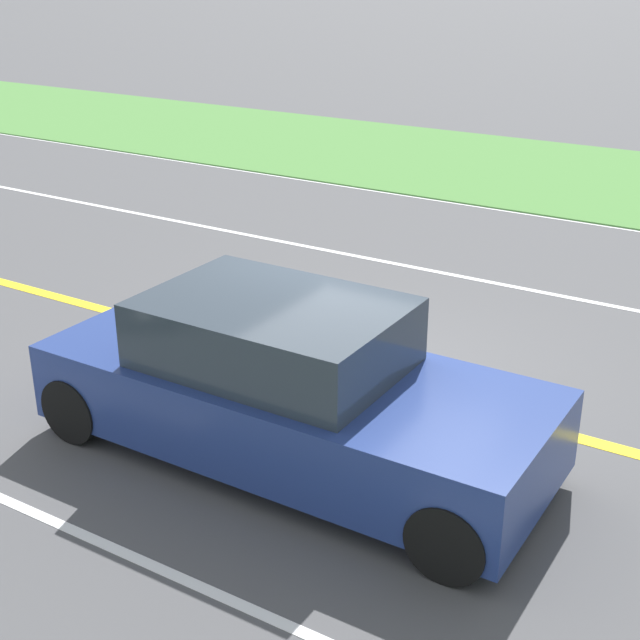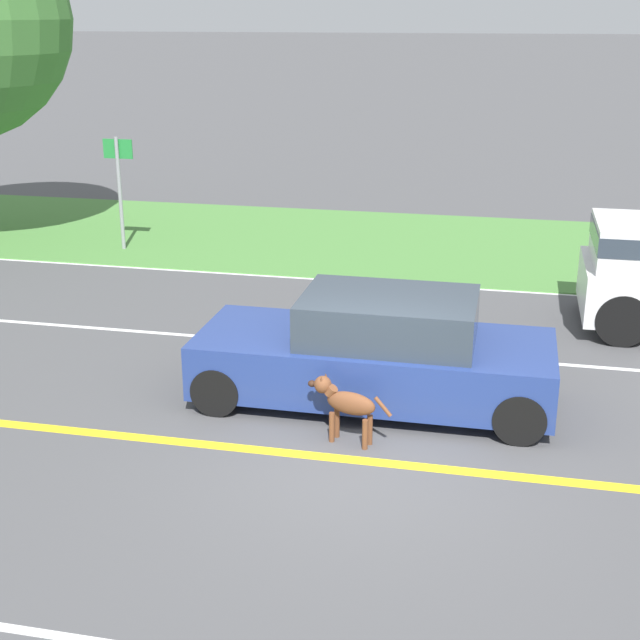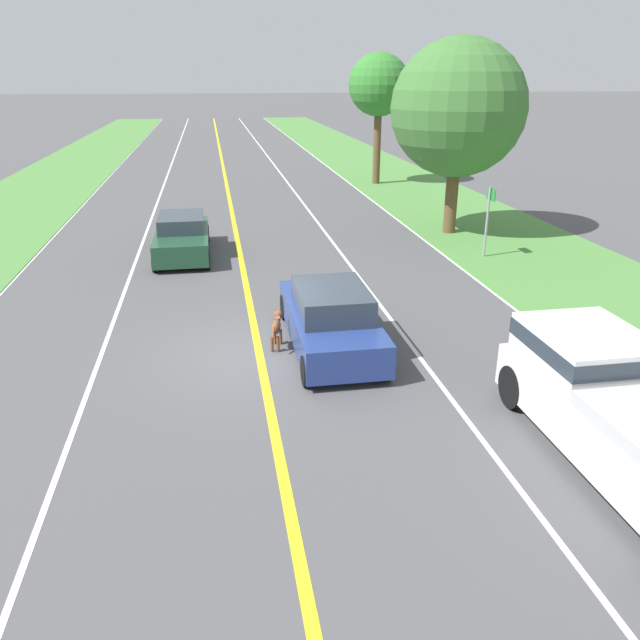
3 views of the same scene
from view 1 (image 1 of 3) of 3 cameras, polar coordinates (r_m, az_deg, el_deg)
name	(u,v)px [view 1 (image 1 of 3)]	position (r m, az deg, el deg)	size (l,w,h in m)	color
ground_plane	(366,381)	(9.45, 2.98, -3.91)	(400.00, 400.00, 0.00)	#4C4C4F
centre_divider_line	(366,381)	(9.45, 2.98, -3.89)	(0.18, 160.00, 0.01)	yellow
lane_edge_line_left	(568,220)	(15.56, 15.62, 6.19)	(0.14, 160.00, 0.01)	white
lane_dash_same_dir	(141,560)	(7.04, -11.42, -14.83)	(0.10, 160.00, 0.01)	white
lane_dash_oncoming	(490,282)	(12.39, 10.84, 2.40)	(0.10, 160.00, 0.01)	white
grass_verge_left	(616,182)	(18.38, 18.41, 8.39)	(6.00, 160.00, 0.03)	#4C843D
ego_car	(288,388)	(7.83, -2.06, -4.35)	(1.84, 4.57, 1.46)	navy
dog	(373,359)	(8.75, 3.40, -2.52)	(0.39, 1.07, 0.80)	brown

